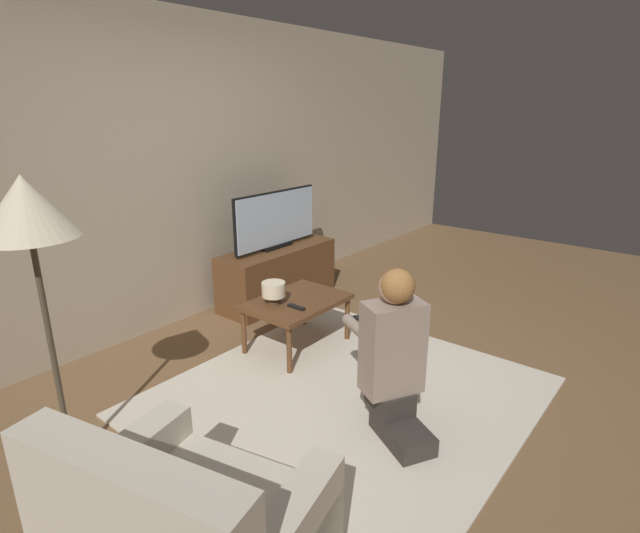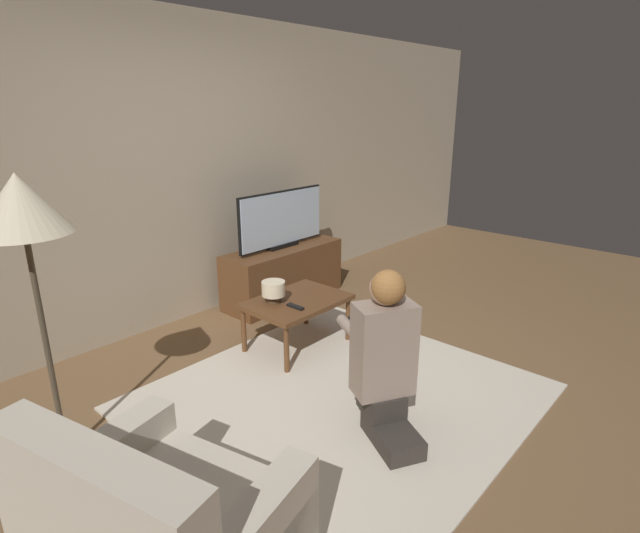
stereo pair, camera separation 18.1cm
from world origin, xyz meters
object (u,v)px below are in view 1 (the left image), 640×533
(floor_lamp, at_px, (28,221))
(person_kneeling, at_px, (393,352))
(table_lamp, at_px, (274,291))
(tv, at_px, (276,220))
(coffee_table, at_px, (297,305))

(floor_lamp, xyz_separation_m, person_kneeling, (1.34, -1.19, -0.83))
(table_lamp, bearing_deg, floor_lamp, -178.89)
(tv, bearing_deg, person_kneeling, -119.21)
(tv, height_order, floor_lamp, floor_lamp)
(tv, relative_size, person_kneeling, 1.05)
(tv, xyz_separation_m, coffee_table, (-0.65, -0.83, -0.45))
(coffee_table, height_order, floor_lamp, floor_lamp)
(coffee_table, distance_m, person_kneeling, 1.23)
(floor_lamp, distance_m, table_lamp, 1.83)
(tv, height_order, table_lamp, tv)
(coffee_table, xyz_separation_m, floor_lamp, (-1.79, 0.06, 0.98))
(tv, xyz_separation_m, table_lamp, (-0.81, -0.74, -0.30))
(coffee_table, relative_size, person_kneeling, 0.78)
(tv, bearing_deg, floor_lamp, -162.42)
(coffee_table, bearing_deg, floor_lamp, 178.23)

